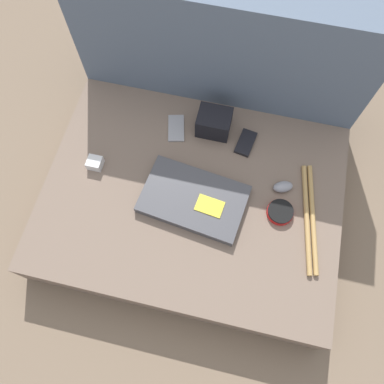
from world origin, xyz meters
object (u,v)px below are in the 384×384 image
Objects in this scene: speaker_puck at (280,213)px; charger_brick at (95,163)px; laptop at (194,199)px; computer_mouse at (283,187)px; phone_silver at (176,128)px; camera_pouch at (214,122)px; phone_black at (246,143)px.

charger_brick reaches higher than speaker_puck.
laptop is 4.73× the size of computer_mouse.
phone_silver is (-0.41, 0.15, -0.01)m from computer_mouse.
phone_silver is 0.14m from camera_pouch.
laptop is 0.37m from charger_brick.
charger_brick reaches higher than laptop.
phone_black is 0.93× the size of camera_pouch.
phone_silver is at bearing -167.23° from camera_pouch.
camera_pouch is (0.13, 0.03, 0.04)m from phone_silver.
phone_silver is 2.45× the size of charger_brick.
camera_pouch reaches higher than phone_silver.
speaker_puck is 0.29m from phone_black.
phone_black reaches higher than phone_silver.
speaker_puck is at bearing -47.18° from phone_black.
charger_brick is at bearing -148.06° from phone_black.
phone_silver is at bearing 123.15° from laptop.
laptop is at bearing -8.19° from charger_brick.
camera_pouch is at bearing 136.05° from speaker_puck.
phone_silver is at bearing -171.32° from phone_black.
phone_black is at bearing -15.10° from camera_pouch.
laptop is 4.11× the size of speaker_puck.
computer_mouse is 0.87× the size of speaker_puck.
computer_mouse is at bearing 28.85° from laptop.
charger_brick is (-0.66, 0.03, 0.01)m from speaker_puck.
phone_black is (0.13, 0.26, -0.01)m from laptop.
camera_pouch is at bearing 96.02° from laptop.
laptop is 0.30m from camera_pouch.
computer_mouse is 0.65× the size of camera_pouch.
speaker_puck reaches higher than phone_black.
camera_pouch reaches higher than speaker_puck.
laptop is at bearing 178.54° from computer_mouse.
computer_mouse is 0.21m from phone_black.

